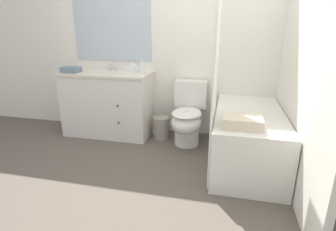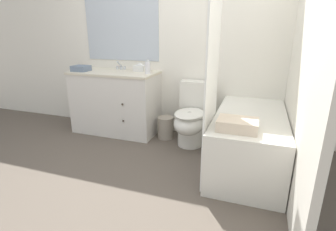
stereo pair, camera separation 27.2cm
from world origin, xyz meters
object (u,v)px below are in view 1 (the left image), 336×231
at_px(sink_faucet, 112,68).
at_px(bath_towel_folded, 242,122).
at_px(tissue_box, 133,69).
at_px(soap_dispenser, 142,68).
at_px(vanity_cabinet, 108,103).
at_px(bathtub, 247,137).
at_px(wastebasket, 161,128).
at_px(toilet, 188,117).
at_px(hand_towel_folded, 71,70).

xyz_separation_m(sink_faucet, bath_towel_folded, (1.66, -1.07, -0.26)).
bearing_deg(tissue_box, soap_dispenser, -42.14).
distance_m(vanity_cabinet, bathtub, 1.81).
bearing_deg(soap_dispenser, wastebasket, 3.07).
relative_size(vanity_cabinet, bathtub, 0.83).
xyz_separation_m(wastebasket, tissue_box, (-0.40, 0.15, 0.73)).
xyz_separation_m(sink_faucet, toilet, (1.07, -0.27, -0.52)).
relative_size(tissue_box, hand_towel_folded, 0.69).
bearing_deg(soap_dispenser, vanity_cabinet, 177.37).
height_order(sink_faucet, soap_dispenser, soap_dispenser).
height_order(sink_faucet, wastebasket, sink_faucet).
relative_size(bathtub, bath_towel_folded, 4.19).
height_order(sink_faucet, tissue_box, sink_faucet).
bearing_deg(vanity_cabinet, bath_towel_folded, -28.03).
bearing_deg(soap_dispenser, hand_towel_folded, -174.58).
bearing_deg(bath_towel_folded, sink_faucet, 147.30).
bearing_deg(bathtub, toilet, 154.01).
bearing_deg(bathtub, vanity_cabinet, 166.53).
xyz_separation_m(bathtub, bath_towel_folded, (-0.09, -0.47, 0.32)).
bearing_deg(wastebasket, toilet, -12.19).
height_order(sink_faucet, bathtub, sink_faucet).
xyz_separation_m(bathtub, tissue_box, (-1.45, 0.56, 0.59)).
bearing_deg(toilet, wastebasket, 167.81).
distance_m(tissue_box, soap_dispenser, 0.24).
bearing_deg(bathtub, sink_faucet, 161.05).
relative_size(wastebasket, soap_dispenser, 1.60).
height_order(tissue_box, hand_towel_folded, tissue_box).
height_order(wastebasket, hand_towel_folded, hand_towel_folded).
relative_size(bathtub, soap_dispenser, 7.78).
bearing_deg(bath_towel_folded, wastebasket, 137.25).
relative_size(sink_faucet, hand_towel_folded, 0.68).
xyz_separation_m(toilet, hand_towel_folded, (-1.50, -0.02, 0.52)).
height_order(bathtub, tissue_box, tissue_box).
height_order(vanity_cabinet, hand_towel_folded, hand_towel_folded).
xyz_separation_m(toilet, bathtub, (0.68, -0.33, -0.06)).
height_order(vanity_cabinet, soap_dispenser, soap_dispenser).
xyz_separation_m(tissue_box, soap_dispenser, (0.18, -0.16, 0.04)).
distance_m(sink_faucet, bathtub, 1.95).
xyz_separation_m(tissue_box, hand_towel_folded, (-0.74, -0.25, -0.01)).
height_order(tissue_box, bath_towel_folded, tissue_box).
bearing_deg(bathtub, bath_towel_folded, -101.34).
height_order(bathtub, bath_towel_folded, bath_towel_folded).
bearing_deg(vanity_cabinet, hand_towel_folded, -165.55).
bearing_deg(sink_faucet, bath_towel_folded, -32.70).
xyz_separation_m(bathtub, wastebasket, (-1.04, 0.41, -0.14)).
xyz_separation_m(vanity_cabinet, bath_towel_folded, (1.66, -0.89, 0.18)).
relative_size(toilet, hand_towel_folded, 3.53).
xyz_separation_m(vanity_cabinet, bathtub, (1.76, -0.42, -0.14)).
bearing_deg(sink_faucet, bathtub, -18.95).
bearing_deg(wastebasket, bath_towel_folded, -42.75).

